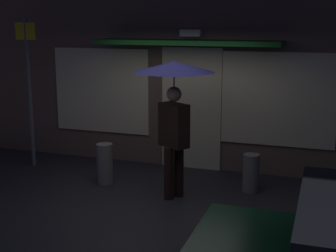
{
  "coord_description": "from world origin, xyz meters",
  "views": [
    {
      "loc": [
        2.39,
        -6.07,
        2.67
      ],
      "look_at": [
        0.09,
        0.61,
        1.12
      ],
      "focal_mm": 51.73,
      "sensor_mm": 36.0,
      "label": 1
    }
  ],
  "objects_px": {
    "person_with_umbrella": "(174,92)",
    "sidewalk_bollard": "(251,173)",
    "sidewalk_bollard_2": "(105,164)",
    "street_sign_post": "(29,84)"
  },
  "relations": [
    {
      "from": "person_with_umbrella",
      "to": "sidewalk_bollard",
      "type": "relative_size",
      "value": 3.43
    },
    {
      "from": "street_sign_post",
      "to": "sidewalk_bollard",
      "type": "distance_m",
      "value": 4.26
    },
    {
      "from": "street_sign_post",
      "to": "sidewalk_bollard",
      "type": "xyz_separation_m",
      "value": [
        4.08,
        -0.08,
        -1.23
      ]
    },
    {
      "from": "person_with_umbrella",
      "to": "sidewalk_bollard",
      "type": "distance_m",
      "value": 1.83
    },
    {
      "from": "street_sign_post",
      "to": "sidewalk_bollard_2",
      "type": "distance_m",
      "value": 2.16
    },
    {
      "from": "sidewalk_bollard_2",
      "to": "street_sign_post",
      "type": "bearing_deg",
      "value": 163.89
    },
    {
      "from": "sidewalk_bollard_2",
      "to": "person_with_umbrella",
      "type": "bearing_deg",
      "value": -10.41
    },
    {
      "from": "sidewalk_bollard",
      "to": "sidewalk_bollard_2",
      "type": "bearing_deg",
      "value": -169.93
    },
    {
      "from": "person_with_umbrella",
      "to": "street_sign_post",
      "type": "xyz_separation_m",
      "value": [
        -3.01,
        0.73,
        -0.1
      ]
    },
    {
      "from": "street_sign_post",
      "to": "sidewalk_bollard_2",
      "type": "xyz_separation_m",
      "value": [
        1.73,
        -0.5,
        -1.19
      ]
    }
  ]
}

